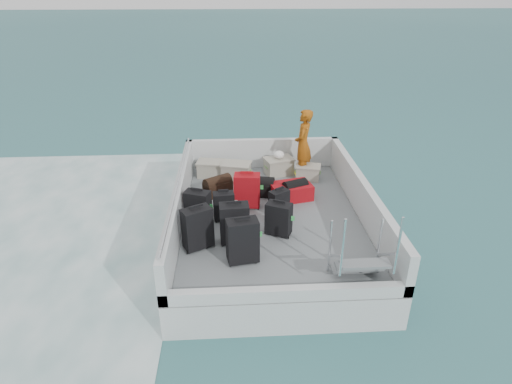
% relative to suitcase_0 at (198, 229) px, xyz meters
% --- Properties ---
extents(ground, '(160.00, 160.00, 0.00)m').
position_rel_suitcase_0_xyz_m(ground, '(1.33, 1.03, -0.99)').
color(ground, '#16454E').
rests_on(ground, ground).
extents(wake_foam, '(10.00, 10.00, 0.00)m').
position_rel_suitcase_0_xyz_m(wake_foam, '(-3.47, 1.03, -0.99)').
color(wake_foam, white).
rests_on(wake_foam, ground).
extents(ferry_hull, '(3.60, 5.00, 0.60)m').
position_rel_suitcase_0_xyz_m(ferry_hull, '(1.33, 1.03, -0.69)').
color(ferry_hull, silver).
rests_on(ferry_hull, ground).
extents(deck, '(3.30, 4.70, 0.02)m').
position_rel_suitcase_0_xyz_m(deck, '(1.33, 1.03, -0.38)').
color(deck, slate).
rests_on(deck, ferry_hull).
extents(deck_fittings, '(3.60, 5.00, 0.90)m').
position_rel_suitcase_0_xyz_m(deck_fittings, '(1.68, 0.71, 0.00)').
color(deck_fittings, silver).
rests_on(deck_fittings, deck).
extents(suitcase_0, '(0.55, 0.47, 0.74)m').
position_rel_suitcase_0_xyz_m(suitcase_0, '(0.00, 0.00, 0.00)').
color(suitcase_0, black).
rests_on(suitcase_0, deck).
extents(suitcase_1, '(0.51, 0.40, 0.68)m').
position_rel_suitcase_0_xyz_m(suitcase_1, '(-0.04, 0.76, -0.03)').
color(suitcase_1, black).
rests_on(suitcase_1, deck).
extents(suitcase_2, '(0.41, 0.27, 0.56)m').
position_rel_suitcase_0_xyz_m(suitcase_2, '(0.43, 0.92, -0.09)').
color(suitcase_2, black).
rests_on(suitcase_2, deck).
extents(suitcase_3, '(0.54, 0.37, 0.75)m').
position_rel_suitcase_0_xyz_m(suitcase_3, '(0.74, -0.44, 0.00)').
color(suitcase_3, black).
rests_on(suitcase_3, deck).
extents(suitcase_4, '(0.51, 0.32, 0.72)m').
position_rel_suitcase_0_xyz_m(suitcase_4, '(0.61, 0.14, -0.01)').
color(suitcase_4, black).
rests_on(suitcase_4, deck).
extents(suitcase_5, '(0.53, 0.35, 0.69)m').
position_rel_suitcase_0_xyz_m(suitcase_5, '(0.88, 1.43, -0.02)').
color(suitcase_5, '#A70C17').
rests_on(suitcase_5, deck).
extents(suitcase_6, '(0.51, 0.42, 0.61)m').
position_rel_suitcase_0_xyz_m(suitcase_6, '(1.39, 0.35, -0.07)').
color(suitcase_6, black).
rests_on(suitcase_6, deck).
extents(suitcase_7, '(0.43, 0.38, 0.52)m').
position_rel_suitcase_0_xyz_m(suitcase_7, '(1.47, 1.03, -0.11)').
color(suitcase_7, black).
rests_on(suitcase_7, deck).
extents(suitcase_8, '(0.92, 0.71, 0.32)m').
position_rel_suitcase_0_xyz_m(suitcase_8, '(1.80, 1.73, -0.21)').
color(suitcase_8, '#A70C17').
rests_on(suitcase_8, deck).
extents(duffel_0, '(0.65, 0.57, 0.32)m').
position_rel_suitcase_0_xyz_m(duffel_0, '(0.28, 2.00, -0.21)').
color(duffel_0, black).
rests_on(duffel_0, deck).
extents(duffel_1, '(0.57, 0.41, 0.32)m').
position_rel_suitcase_0_xyz_m(duffel_1, '(1.21, 1.92, -0.21)').
color(duffel_1, black).
rests_on(duffel_1, deck).
extents(duffel_2, '(0.57, 0.47, 0.32)m').
position_rel_suitcase_0_xyz_m(duffel_2, '(1.88, 1.71, -0.21)').
color(duffel_2, black).
rests_on(duffel_2, deck).
extents(crate_0, '(0.62, 0.47, 0.34)m').
position_rel_suitcase_0_xyz_m(crate_0, '(0.10, 2.96, -0.20)').
color(crate_0, '#A7A291').
rests_on(crate_0, deck).
extents(crate_1, '(0.69, 0.55, 0.37)m').
position_rel_suitcase_0_xyz_m(crate_1, '(0.69, 2.75, -0.19)').
color(crate_1, '#A7A291').
rests_on(crate_1, deck).
extents(crate_2, '(0.70, 0.57, 0.36)m').
position_rel_suitcase_0_xyz_m(crate_2, '(1.68, 2.99, -0.19)').
color(crate_2, '#A7A291').
rests_on(crate_2, deck).
extents(crate_3, '(0.58, 0.46, 0.31)m').
position_rel_suitcase_0_xyz_m(crate_3, '(2.31, 2.66, -0.22)').
color(crate_3, '#A7A291').
rests_on(crate_3, deck).
extents(yellow_bag, '(0.28, 0.26, 0.22)m').
position_rel_suitcase_0_xyz_m(yellow_bag, '(2.16, 2.78, -0.26)').
color(yellow_bag, yellow).
rests_on(yellow_bag, deck).
extents(white_bag, '(0.24, 0.24, 0.18)m').
position_rel_suitcase_0_xyz_m(white_bag, '(1.68, 2.99, 0.08)').
color(white_bag, white).
rests_on(white_bag, crate_2).
extents(passenger, '(0.54, 0.67, 1.58)m').
position_rel_suitcase_0_xyz_m(passenger, '(2.19, 2.82, 0.42)').
color(passenger, orange).
rests_on(passenger, deck).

